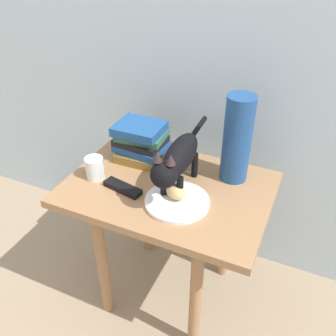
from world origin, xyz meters
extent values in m
plane|color=gray|center=(0.00, 0.00, 0.00)|extent=(6.00, 6.00, 0.00)
cube|color=silver|center=(0.00, 0.38, 1.10)|extent=(4.00, 0.04, 2.20)
cube|color=#9E724C|center=(0.00, 0.00, 0.57)|extent=(0.75, 0.52, 0.03)
cylinder|color=#9E724C|center=(-0.20, -0.20, 0.28)|extent=(0.04, 0.04, 0.56)
cylinder|color=#9E724C|center=(0.20, -0.20, 0.28)|extent=(0.04, 0.04, 0.56)
cylinder|color=#9E724C|center=(-0.20, 0.20, 0.28)|extent=(0.04, 0.04, 0.56)
cylinder|color=#9E724C|center=(0.20, 0.20, 0.28)|extent=(0.04, 0.04, 0.56)
cylinder|color=white|center=(0.07, -0.08, 0.60)|extent=(0.23, 0.23, 0.01)
ellipsoid|color=#E0BC7A|center=(0.06, -0.06, 0.63)|extent=(0.10, 0.09, 0.05)
cylinder|color=black|center=(0.07, -0.06, 0.64)|extent=(0.02, 0.02, 0.10)
cylinder|color=black|center=(0.01, -0.06, 0.64)|extent=(0.02, 0.02, 0.10)
cylinder|color=black|center=(0.07, 0.10, 0.64)|extent=(0.02, 0.02, 0.10)
cylinder|color=black|center=(0.01, 0.10, 0.64)|extent=(0.02, 0.02, 0.10)
ellipsoid|color=black|center=(0.04, 0.02, 0.72)|extent=(0.10, 0.26, 0.11)
sphere|color=black|center=(0.04, -0.13, 0.74)|extent=(0.09, 0.09, 0.09)
cone|color=#332224|center=(0.07, -0.13, 0.80)|extent=(0.03, 0.03, 0.03)
cone|color=#332224|center=(0.02, -0.13, 0.80)|extent=(0.03, 0.03, 0.03)
cylinder|color=black|center=(0.03, 0.22, 0.73)|extent=(0.03, 0.16, 0.02)
cube|color=olive|center=(-0.17, 0.13, 0.61)|extent=(0.18, 0.16, 0.04)
cube|color=#1E4C8C|center=(-0.18, 0.13, 0.64)|extent=(0.21, 0.17, 0.03)
cube|color=black|center=(-0.18, 0.13, 0.67)|extent=(0.20, 0.15, 0.03)
cube|color=#336B4C|center=(-0.18, 0.14, 0.70)|extent=(0.20, 0.16, 0.03)
cube|color=#1E4C8C|center=(-0.18, 0.13, 0.73)|extent=(0.18, 0.16, 0.04)
cylinder|color=navy|center=(0.20, 0.15, 0.75)|extent=(0.10, 0.10, 0.33)
cylinder|color=silver|center=(-0.27, -0.06, 0.63)|extent=(0.07, 0.07, 0.08)
cylinder|color=silver|center=(-0.27, -0.06, 0.61)|extent=(0.06, 0.06, 0.04)
cube|color=black|center=(-0.14, -0.09, 0.60)|extent=(0.16, 0.07, 0.02)
camera|label=1|loc=(0.44, -0.99, 1.41)|focal=39.42mm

